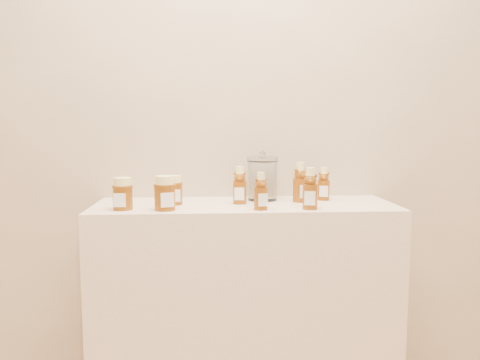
{
  "coord_description": "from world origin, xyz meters",
  "views": [
    {
      "loc": [
        -0.13,
        -0.29,
        1.21
      ],
      "look_at": [
        -0.02,
        1.52,
        1.0
      ],
      "focal_mm": 35.0,
      "sensor_mm": 36.0,
      "label": 1
    }
  ],
  "objects_px": {
    "display_table": "(245,312)",
    "bear_bottle_back_left": "(240,183)",
    "honey_jar_left": "(123,194)",
    "bear_bottle_front_left": "(261,189)",
    "glass_canister": "(262,177)"
  },
  "relations": [
    {
      "from": "display_table",
      "to": "bear_bottle_back_left",
      "type": "bearing_deg",
      "value": 154.4
    },
    {
      "from": "display_table",
      "to": "bear_bottle_front_left",
      "type": "relative_size",
      "value": 7.58
    },
    {
      "from": "honey_jar_left",
      "to": "bear_bottle_back_left",
      "type": "bearing_deg",
      "value": 21.26
    },
    {
      "from": "bear_bottle_back_left",
      "to": "honey_jar_left",
      "type": "relative_size",
      "value": 1.41
    },
    {
      "from": "bear_bottle_front_left",
      "to": "glass_canister",
      "type": "relative_size",
      "value": 0.79
    },
    {
      "from": "bear_bottle_front_left",
      "to": "glass_canister",
      "type": "height_order",
      "value": "glass_canister"
    },
    {
      "from": "display_table",
      "to": "bear_bottle_back_left",
      "type": "xyz_separation_m",
      "value": [
        -0.02,
        0.01,
        0.53
      ]
    },
    {
      "from": "bear_bottle_back_left",
      "to": "bear_bottle_front_left",
      "type": "xyz_separation_m",
      "value": [
        0.07,
        -0.14,
        -0.01
      ]
    },
    {
      "from": "display_table",
      "to": "glass_canister",
      "type": "height_order",
      "value": "glass_canister"
    },
    {
      "from": "bear_bottle_back_left",
      "to": "honey_jar_left",
      "type": "xyz_separation_m",
      "value": [
        -0.44,
        -0.11,
        -0.02
      ]
    },
    {
      "from": "bear_bottle_back_left",
      "to": "honey_jar_left",
      "type": "distance_m",
      "value": 0.46
    },
    {
      "from": "honey_jar_left",
      "to": "display_table",
      "type": "bearing_deg",
      "value": 19.61
    },
    {
      "from": "honey_jar_left",
      "to": "glass_canister",
      "type": "xyz_separation_m",
      "value": [
        0.54,
        0.19,
        0.04
      ]
    },
    {
      "from": "honey_jar_left",
      "to": "bear_bottle_front_left",
      "type": "bearing_deg",
      "value": 3.73
    },
    {
      "from": "bear_bottle_front_left",
      "to": "honey_jar_left",
      "type": "bearing_deg",
      "value": 163.31
    }
  ]
}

